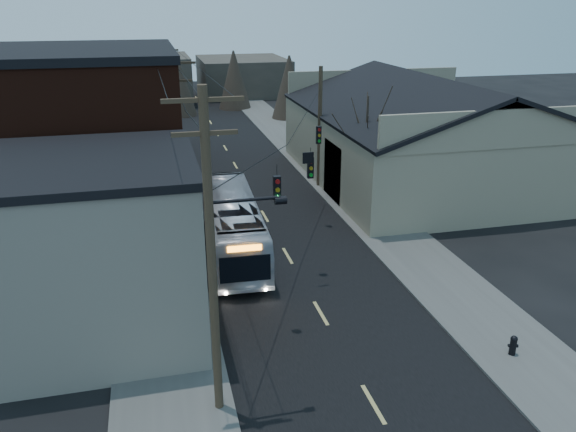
% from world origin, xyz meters
% --- Properties ---
extents(road_surface, '(9.00, 110.00, 0.02)m').
position_xyz_m(road_surface, '(0.00, 30.00, 0.01)').
color(road_surface, black).
rests_on(road_surface, ground).
extents(sidewalk_left, '(4.00, 110.00, 0.12)m').
position_xyz_m(sidewalk_left, '(-6.50, 30.00, 0.06)').
color(sidewalk_left, '#474744').
rests_on(sidewalk_left, ground).
extents(sidewalk_right, '(4.00, 110.00, 0.12)m').
position_xyz_m(sidewalk_right, '(6.50, 30.00, 0.06)').
color(sidewalk_right, '#474744').
rests_on(sidewalk_right, ground).
extents(building_clapboard, '(8.00, 8.00, 7.00)m').
position_xyz_m(building_clapboard, '(-9.00, 9.00, 3.50)').
color(building_clapboard, slate).
rests_on(building_clapboard, ground).
extents(building_brick, '(10.00, 12.00, 10.00)m').
position_xyz_m(building_brick, '(-10.00, 20.00, 5.00)').
color(building_brick, black).
rests_on(building_brick, ground).
extents(building_left_far, '(9.00, 14.00, 7.00)m').
position_xyz_m(building_left_far, '(-9.50, 36.00, 3.50)').
color(building_left_far, '#35312B').
rests_on(building_left_far, ground).
extents(warehouse, '(16.16, 20.60, 7.73)m').
position_xyz_m(warehouse, '(13.00, 25.00, 2.70)').
color(warehouse, gray).
rests_on(warehouse, ground).
extents(building_far_left, '(10.00, 12.00, 6.00)m').
position_xyz_m(building_far_left, '(-6.00, 65.00, 3.00)').
color(building_far_left, '#35312B').
rests_on(building_far_left, ground).
extents(building_far_right, '(12.00, 14.00, 5.00)m').
position_xyz_m(building_far_right, '(7.00, 70.00, 2.50)').
color(building_far_right, '#35312B').
rests_on(building_far_right, ground).
extents(bare_tree, '(0.40, 0.40, 7.20)m').
position_xyz_m(bare_tree, '(6.50, 20.00, 3.60)').
color(bare_tree, black).
rests_on(bare_tree, ground).
extents(utility_lines, '(11.24, 45.28, 10.50)m').
position_xyz_m(utility_lines, '(-3.11, 24.14, 4.95)').
color(utility_lines, '#382B1E').
rests_on(utility_lines, ground).
extents(bus, '(3.13, 11.25, 3.10)m').
position_xyz_m(bus, '(-2.68, 15.31, 1.55)').
color(bus, '#B7BAC4').
rests_on(bus, ground).
extents(parked_car, '(1.84, 4.48, 1.45)m').
position_xyz_m(parked_car, '(-4.09, 37.37, 0.72)').
color(parked_car, '#9EA0A5').
rests_on(parked_car, ground).
extents(fire_hydrant, '(0.39, 0.27, 0.79)m').
position_xyz_m(fire_hydrant, '(6.07, 3.27, 0.54)').
color(fire_hydrant, black).
rests_on(fire_hydrant, sidewalk_right).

